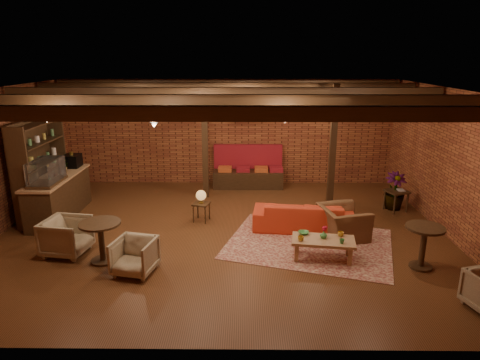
{
  "coord_description": "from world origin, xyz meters",
  "views": [
    {
      "loc": [
        0.49,
        -8.98,
        3.9
      ],
      "look_at": [
        0.39,
        0.2,
        1.2
      ],
      "focal_mm": 32.0,
      "sensor_mm": 36.0,
      "label": 1
    }
  ],
  "objects_px": {
    "coffee_table": "(323,241)",
    "side_table_lamp": "(201,198)",
    "round_table_right": "(424,240)",
    "round_table_left": "(101,235)",
    "armchair_b": "(134,254)",
    "side_table_book": "(397,192)",
    "armchair_right": "(343,217)",
    "armchair_a": "(66,235)",
    "plant_tall": "(398,154)",
    "sofa": "(303,215)"
  },
  "relations": [
    {
      "from": "coffee_table",
      "to": "side_table_lamp",
      "type": "bearing_deg",
      "value": 142.63
    },
    {
      "from": "round_table_right",
      "to": "round_table_left",
      "type": "bearing_deg",
      "value": 178.35
    },
    {
      "from": "round_table_left",
      "to": "side_table_lamp",
      "type": "bearing_deg",
      "value": 51.34
    },
    {
      "from": "armchair_b",
      "to": "side_table_book",
      "type": "height_order",
      "value": "armchair_b"
    },
    {
      "from": "side_table_book",
      "to": "armchair_b",
      "type": "bearing_deg",
      "value": -150.65
    },
    {
      "from": "coffee_table",
      "to": "armchair_right",
      "type": "bearing_deg",
      "value": 59.34
    },
    {
      "from": "round_table_left",
      "to": "armchair_a",
      "type": "distance_m",
      "value": 0.9
    },
    {
      "from": "round_table_right",
      "to": "side_table_lamp",
      "type": "bearing_deg",
      "value": 152.11
    },
    {
      "from": "armchair_a",
      "to": "round_table_left",
      "type": "bearing_deg",
      "value": -103.67
    },
    {
      "from": "armchair_right",
      "to": "plant_tall",
      "type": "relative_size",
      "value": 0.36
    },
    {
      "from": "side_table_lamp",
      "to": "plant_tall",
      "type": "distance_m",
      "value": 5.11
    },
    {
      "from": "side_table_lamp",
      "to": "armchair_a",
      "type": "relative_size",
      "value": 0.94
    },
    {
      "from": "sofa",
      "to": "armchair_a",
      "type": "relative_size",
      "value": 2.73
    },
    {
      "from": "coffee_table",
      "to": "armchair_a",
      "type": "height_order",
      "value": "armchair_a"
    },
    {
      "from": "side_table_lamp",
      "to": "armchair_a",
      "type": "bearing_deg",
      "value": -144.53
    },
    {
      "from": "sofa",
      "to": "side_table_book",
      "type": "height_order",
      "value": "sofa"
    },
    {
      "from": "armchair_a",
      "to": "plant_tall",
      "type": "bearing_deg",
      "value": -61.17
    },
    {
      "from": "sofa",
      "to": "plant_tall",
      "type": "relative_size",
      "value": 0.77
    },
    {
      "from": "sofa",
      "to": "round_table_right",
      "type": "xyz_separation_m",
      "value": [
        2.0,
        -1.86,
        0.23
      ]
    },
    {
      "from": "plant_tall",
      "to": "coffee_table",
      "type": "bearing_deg",
      "value": -129.36
    },
    {
      "from": "plant_tall",
      "to": "armchair_b",
      "type": "bearing_deg",
      "value": -149.5
    },
    {
      "from": "sofa",
      "to": "armchair_a",
      "type": "distance_m",
      "value": 5.12
    },
    {
      "from": "sofa",
      "to": "armchair_right",
      "type": "distance_m",
      "value": 0.94
    },
    {
      "from": "sofa",
      "to": "round_table_left",
      "type": "distance_m",
      "value": 4.46
    },
    {
      "from": "round_table_left",
      "to": "round_table_right",
      "type": "height_order",
      "value": "round_table_right"
    },
    {
      "from": "armchair_a",
      "to": "armchair_right",
      "type": "height_order",
      "value": "armchair_right"
    },
    {
      "from": "armchair_right",
      "to": "side_table_book",
      "type": "height_order",
      "value": "armchair_right"
    },
    {
      "from": "sofa",
      "to": "plant_tall",
      "type": "height_order",
      "value": "plant_tall"
    },
    {
      "from": "coffee_table",
      "to": "armchair_a",
      "type": "distance_m",
      "value": 5.13
    },
    {
      "from": "coffee_table",
      "to": "plant_tall",
      "type": "distance_m",
      "value": 3.89
    },
    {
      "from": "coffee_table",
      "to": "round_table_right",
      "type": "xyz_separation_m",
      "value": [
        1.82,
        -0.36,
        0.19
      ]
    },
    {
      "from": "round_table_left",
      "to": "armchair_right",
      "type": "distance_m",
      "value": 5.1
    },
    {
      "from": "round_table_right",
      "to": "armchair_a",
      "type": "bearing_deg",
      "value": 175.74
    },
    {
      "from": "round_table_left",
      "to": "side_table_book",
      "type": "bearing_deg",
      "value": 23.54
    },
    {
      "from": "coffee_table",
      "to": "round_table_left",
      "type": "relative_size",
      "value": 1.57
    },
    {
      "from": "round_table_left",
      "to": "plant_tall",
      "type": "height_order",
      "value": "plant_tall"
    },
    {
      "from": "side_table_lamp",
      "to": "round_table_right",
      "type": "distance_m",
      "value": 4.98
    },
    {
      "from": "sofa",
      "to": "round_table_left",
      "type": "bearing_deg",
      "value": 28.38
    },
    {
      "from": "side_table_book",
      "to": "round_table_right",
      "type": "bearing_deg",
      "value": -100.11
    },
    {
      "from": "side_table_book",
      "to": "coffee_table",
      "type": "bearing_deg",
      "value": -130.96
    },
    {
      "from": "armchair_b",
      "to": "armchair_right",
      "type": "height_order",
      "value": "armchair_right"
    },
    {
      "from": "coffee_table",
      "to": "plant_tall",
      "type": "height_order",
      "value": "plant_tall"
    },
    {
      "from": "sofa",
      "to": "armchair_right",
      "type": "height_order",
      "value": "armchair_right"
    },
    {
      "from": "armchair_right",
      "to": "round_table_right",
      "type": "distance_m",
      "value": 1.86
    },
    {
      "from": "armchair_a",
      "to": "round_table_right",
      "type": "xyz_separation_m",
      "value": [
        6.94,
        -0.52,
        0.14
      ]
    },
    {
      "from": "round_table_left",
      "to": "side_table_book",
      "type": "height_order",
      "value": "round_table_left"
    },
    {
      "from": "armchair_b",
      "to": "armchair_a",
      "type": "bearing_deg",
      "value": 166.27
    },
    {
      "from": "round_table_right",
      "to": "sofa",
      "type": "bearing_deg",
      "value": 137.13
    },
    {
      "from": "coffee_table",
      "to": "round_table_left",
      "type": "xyz_separation_m",
      "value": [
        -4.3,
        -0.18,
        0.18
      ]
    },
    {
      "from": "coffee_table",
      "to": "sofa",
      "type": "bearing_deg",
      "value": 97.03
    }
  ]
}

